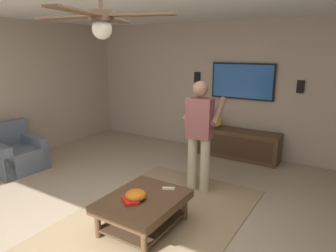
% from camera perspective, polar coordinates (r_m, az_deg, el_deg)
% --- Properties ---
extents(ground_plane, '(8.10, 8.10, 0.00)m').
position_cam_1_polar(ground_plane, '(3.80, -7.30, -18.70)').
color(ground_plane, tan).
extents(wall_back_tv, '(0.10, 6.95, 2.61)m').
position_cam_1_polar(wall_back_tv, '(6.23, 12.53, 6.89)').
color(wall_back_tv, '#BCA893').
rests_on(wall_back_tv, ground).
extents(area_rug, '(3.03, 1.93, 0.01)m').
position_cam_1_polar(area_rug, '(3.94, -2.76, -17.24)').
color(area_rug, '#9E8460').
rests_on(area_rug, ground).
extents(armchair, '(0.85, 0.86, 0.82)m').
position_cam_1_polar(armchair, '(5.96, -26.84, -4.80)').
color(armchair, slate).
rests_on(armchair, ground).
extents(coffee_table, '(1.00, 0.80, 0.40)m').
position_cam_1_polar(coffee_table, '(3.65, -4.67, -14.71)').
color(coffee_table, '#513823').
rests_on(coffee_table, ground).
extents(media_console, '(0.45, 1.70, 0.55)m').
position_cam_1_polar(media_console, '(6.08, 12.43, -3.24)').
color(media_console, '#513823').
rests_on(media_console, ground).
extents(tv, '(0.05, 1.23, 0.69)m').
position_cam_1_polar(tv, '(6.07, 13.82, 8.19)').
color(tv, black).
extents(person_standing, '(0.57, 0.57, 1.64)m').
position_cam_1_polar(person_standing, '(4.39, 5.99, -0.76)').
color(person_standing, '#C6B793').
rests_on(person_standing, ground).
extents(bowl, '(0.24, 0.24, 0.11)m').
position_cam_1_polar(bowl, '(3.54, -6.07, -12.78)').
color(bowl, orange).
rests_on(bowl, coffee_table).
extents(remote_white, '(0.11, 0.15, 0.02)m').
position_cam_1_polar(remote_white, '(3.78, 0.10, -11.66)').
color(remote_white, white).
rests_on(remote_white, coffee_table).
extents(book, '(0.26, 0.27, 0.04)m').
position_cam_1_polar(book, '(3.52, -7.07, -13.68)').
color(book, red).
rests_on(book, coffee_table).
extents(vase_round, '(0.22, 0.22, 0.22)m').
position_cam_1_polar(vase_round, '(6.13, 9.18, 0.77)').
color(vase_round, gold).
rests_on(vase_round, media_console).
extents(wall_speaker_left, '(0.06, 0.12, 0.22)m').
position_cam_1_polar(wall_speaker_left, '(5.85, 23.66, 6.80)').
color(wall_speaker_left, black).
extents(wall_speaker_right, '(0.06, 0.12, 0.22)m').
position_cam_1_polar(wall_speaker_right, '(6.46, 5.53, 9.10)').
color(wall_speaker_right, black).
extents(ceiling_fan, '(1.18, 1.19, 0.46)m').
position_cam_1_polar(ceiling_fan, '(2.58, -12.44, 18.94)').
color(ceiling_fan, '#4C3828').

